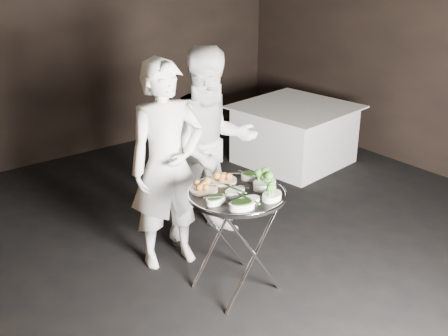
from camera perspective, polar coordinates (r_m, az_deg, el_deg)
floor at (r=4.51m, az=3.82°, el=-11.66°), size 6.00×7.00×0.05m
wall_back at (r=6.84m, az=-16.36°, el=13.17°), size 6.00×0.05×3.00m
tray_stand at (r=4.18m, az=1.28°, el=-7.04°), size 0.54×0.46×0.79m
serving_tray at (r=4.02m, az=1.32°, el=-2.65°), size 0.72×0.72×0.04m
potato_plate_a at (r=4.03m, az=-2.08°, el=-1.92°), size 0.20×0.20×0.07m
potato_plate_b at (r=4.18m, az=-0.12°, el=-0.97°), size 0.22×0.22×0.08m
greens_bowl at (r=4.23m, az=2.55°, el=-0.72°), size 0.12×0.12×0.07m
asparagus_plate_a at (r=4.03m, az=1.12°, el=-2.22°), size 0.18×0.11×0.04m
asparagus_plate_b at (r=3.88m, az=2.44°, el=-3.22°), size 0.20×0.12×0.04m
spinach_bowl_a at (r=3.85m, az=-0.86°, el=-3.16°), size 0.17×0.13×0.07m
spinach_bowl_b at (r=3.77m, az=1.82°, el=-3.70°), size 0.21×0.17×0.07m
broccoli_bowl_a at (r=4.09m, az=4.14°, el=-1.51°), size 0.22×0.18×0.08m
broccoli_bowl_b at (r=3.92m, az=4.89°, el=-2.74°), size 0.20×0.17×0.07m
serving_utensils at (r=4.05m, az=0.90°, el=-1.50°), size 0.58×0.44×0.01m
waiter_left at (r=4.40m, az=-5.79°, el=0.22°), size 0.69×0.53×1.69m
waiter_right at (r=4.79m, az=-1.26°, el=2.25°), size 0.97×0.84×1.70m
dining_table at (r=6.66m, az=7.15°, el=3.42°), size 1.21×1.21×0.69m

